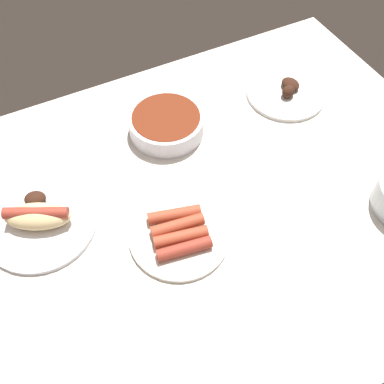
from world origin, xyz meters
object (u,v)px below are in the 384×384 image
plate_sausages (179,234)px  plate_grilled_meat (286,92)px  plate_hotdog_assembled (39,219)px  bowl_chili (166,123)px

plate_sausages → plate_grilled_meat: plate_grilled_meat is taller
plate_sausages → plate_hotdog_assembled: size_ratio=0.89×
plate_sausages → bowl_chili: bearing=70.1°
plate_sausages → plate_hotdog_assembled: 28.35cm
plate_hotdog_assembled → bowl_chili: plate_hotdog_assembled is taller
plate_sausages → bowl_chili: bowl_chili is taller
bowl_chili → plate_sausages: bearing=-109.9°
plate_sausages → plate_grilled_meat: bearing=30.8°
plate_sausages → plate_hotdog_assembled: bearing=147.2°
bowl_chili → plate_hotdog_assembled: bearing=-160.3°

